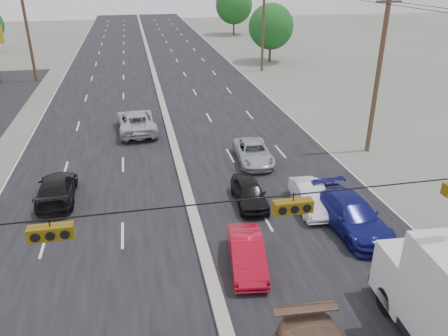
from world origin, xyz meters
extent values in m
cube|color=black|center=(0.00, 30.00, 0.00)|extent=(20.00, 160.00, 0.02)
cube|color=gray|center=(0.00, 30.00, 0.10)|extent=(0.50, 160.00, 0.20)
cylinder|color=#422D1E|center=(-12.50, 40.00, 5.00)|extent=(0.30, 0.30, 10.00)
cylinder|color=#422D1E|center=(12.50, 15.00, 5.00)|extent=(0.30, 0.30, 10.00)
cube|color=#422D1E|center=(12.50, 15.00, 9.30)|extent=(1.60, 0.12, 0.12)
cylinder|color=#422D1E|center=(12.50, 40.00, 5.00)|extent=(0.30, 0.30, 10.00)
cylinder|color=black|center=(0.00, 0.00, 5.80)|extent=(25.00, 0.04, 0.04)
cube|color=#72590C|center=(-4.50, 0.00, 5.45)|extent=(1.05, 0.30, 0.35)
cube|color=#72590C|center=(1.50, 0.00, 5.45)|extent=(1.05, 0.30, 0.35)
cylinder|color=#382619|center=(15.00, 45.00, 1.26)|extent=(0.28, 0.28, 2.52)
sphere|color=#124316|center=(15.00, 45.00, 4.34)|extent=(5.60, 5.60, 5.60)
cylinder|color=#382619|center=(16.00, 70.00, 1.44)|extent=(0.28, 0.28, 2.88)
sphere|color=#124316|center=(16.00, 70.00, 4.96)|extent=(6.40, 6.40, 6.40)
cube|color=silver|center=(6.88, 1.37, 1.33)|extent=(2.69, 2.20, 1.92)
cylinder|color=black|center=(5.75, 1.18, 0.48)|extent=(0.38, 0.98, 0.96)
cylinder|color=black|center=(7.98, 1.03, 0.48)|extent=(0.38, 0.98, 0.96)
imported|color=#B90B21|center=(1.58, 4.67, 0.63)|extent=(1.82, 3.94, 1.25)
imported|color=black|center=(3.00, 9.67, 0.63)|extent=(1.58, 3.72, 1.25)
imported|color=white|center=(5.88, 8.58, 0.62)|extent=(1.60, 3.87, 1.25)
imported|color=#A3A7AB|center=(4.61, 14.80, 0.61)|extent=(2.30, 4.52, 1.22)
imported|color=navy|center=(7.00, 6.42, 0.74)|extent=(2.38, 5.23, 1.48)
imported|color=black|center=(-6.70, 12.09, 0.65)|extent=(1.96, 4.55, 1.31)
imported|color=#AEB2B6|center=(-2.38, 21.88, 0.79)|extent=(2.96, 5.81, 1.57)
camera|label=1|loc=(-2.28, -9.33, 11.14)|focal=35.00mm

